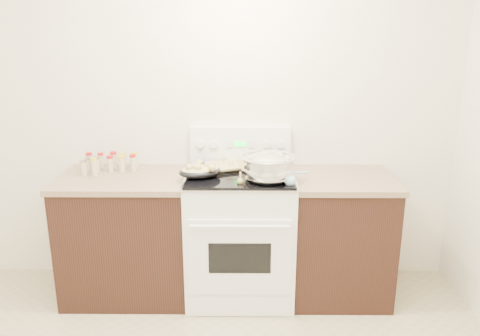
{
  "coord_description": "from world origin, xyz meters",
  "views": [
    {
      "loc": [
        0.37,
        -1.75,
        1.91
      ],
      "look_at": [
        0.35,
        1.37,
        1.0
      ],
      "focal_mm": 35.0,
      "sensor_mm": 36.0,
      "label": 1
    }
  ],
  "objects": [
    {
      "name": "blue_ladle",
      "position": [
        0.69,
        1.18,
        0.98
      ],
      "size": [
        0.19,
        0.23,
        0.1
      ],
      "color": "#9ED0EB",
      "rests_on": "kitchen_range"
    },
    {
      "name": "kitchen_range",
      "position": [
        0.35,
        1.42,
        0.49
      ],
      "size": [
        0.78,
        0.73,
        1.22
      ],
      "color": "white",
      "rests_on": "ground"
    },
    {
      "name": "baking_sheet",
      "position": [
        0.32,
        1.58,
        0.96
      ],
      "size": [
        0.5,
        0.43,
        0.06
      ],
      "color": "black",
      "rests_on": "kitchen_range"
    },
    {
      "name": "room_shell",
      "position": [
        0.0,
        0.0,
        1.7
      ],
      "size": [
        4.1,
        3.6,
        2.75
      ],
      "color": "silver",
      "rests_on": "ground"
    },
    {
      "name": "counter_right",
      "position": [
        1.08,
        1.43,
        0.46
      ],
      "size": [
        0.73,
        0.67,
        0.92
      ],
      "color": "black",
      "rests_on": "ground"
    },
    {
      "name": "mixing_bowl",
      "position": [
        0.54,
        1.27,
        1.03
      ],
      "size": [
        0.45,
        0.45,
        0.22
      ],
      "color": "silver",
      "rests_on": "kitchen_range"
    },
    {
      "name": "counter_left",
      "position": [
        -0.48,
        1.43,
        0.46
      ],
      "size": [
        0.93,
        0.67,
        0.92
      ],
      "color": "black",
      "rests_on": "ground"
    },
    {
      "name": "wooden_spoon",
      "position": [
        0.35,
        1.24,
        0.95
      ],
      "size": [
        0.04,
        0.25,
        0.04
      ],
      "color": "tan",
      "rests_on": "kitchen_range"
    },
    {
      "name": "spice_jars",
      "position": [
        -0.63,
        1.56,
        0.98
      ],
      "size": [
        0.4,
        0.24,
        0.13
      ],
      "color": "#BFB28C",
      "rests_on": "counter_left"
    },
    {
      "name": "roasting_pan",
      "position": [
        0.08,
        1.33,
        0.99
      ],
      "size": [
        0.35,
        0.3,
        0.11
      ],
      "color": "black",
      "rests_on": "kitchen_range"
    }
  ]
}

